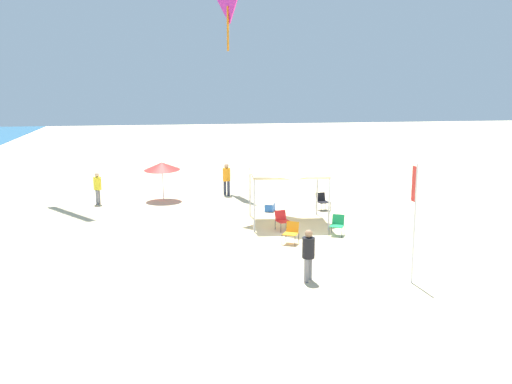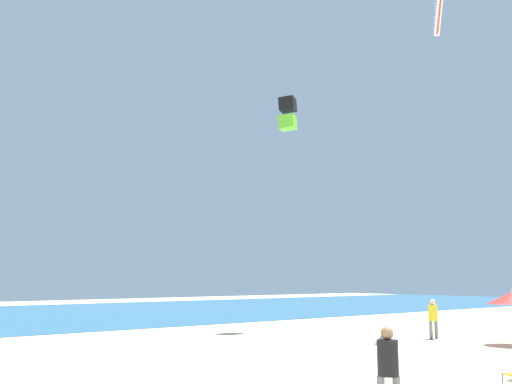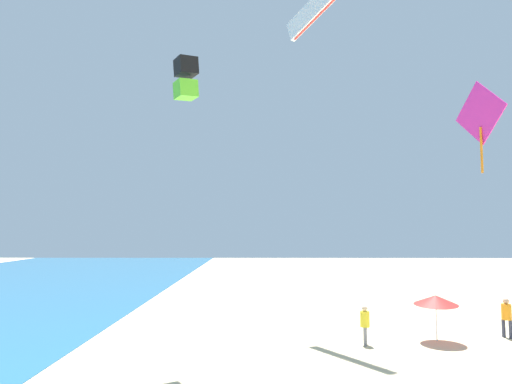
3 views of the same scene
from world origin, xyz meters
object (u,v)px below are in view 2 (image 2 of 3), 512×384
Objects in this scene: beach_umbrella at (512,297)px; person_beachcomber at (388,364)px; kite_box_black at (288,114)px; kite_parafoil_white at (439,2)px; person_near_umbrella at (433,316)px.

beach_umbrella is 1.25× the size of person_beachcomber.
kite_parafoil_white is (5.29, -6.03, 5.67)m from kite_box_black.
person_beachcomber is at bearing 20.85° from kite_box_black.
kite_parafoil_white is at bearing 54.17° from beach_umbrella.
beach_umbrella is 1.26× the size of person_near_umbrella.
kite_parafoil_white reaches higher than beach_umbrella.
beach_umbrella reaches higher than person_beachcomber.
beach_umbrella is 0.61× the size of kite_parafoil_white.
person_near_umbrella is (-0.53, 3.25, -0.83)m from beach_umbrella.
person_near_umbrella is (12.83, 7.70, -0.01)m from person_beachcomber.
beach_umbrella is 16.21m from kite_parafoil_white.
kite_box_black is at bearing 88.97° from person_beachcomber.
kite_box_black is (-1.29, 7.58, 10.24)m from person_near_umbrella.
person_beachcomber is at bearing 170.03° from kite_parafoil_white.
person_near_umbrella is at bearing 99.21° from beach_umbrella.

